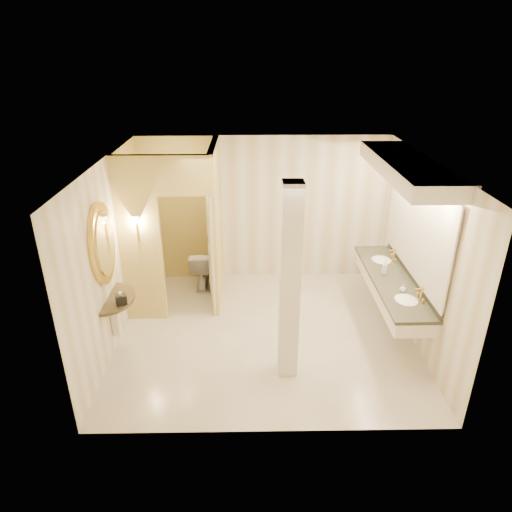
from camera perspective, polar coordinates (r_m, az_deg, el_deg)
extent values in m
plane|color=silver|center=(7.26, 1.17, -9.61)|extent=(4.50, 4.50, 0.00)
plane|color=silver|center=(6.15, 1.40, 11.59)|extent=(4.50, 4.50, 0.00)
cube|color=silver|center=(8.45, 0.76, 5.81)|extent=(4.50, 0.02, 2.70)
cube|color=silver|center=(4.85, 2.18, -9.89)|extent=(4.50, 0.02, 2.70)
cube|color=silver|center=(6.88, -17.79, -0.05)|extent=(0.02, 4.00, 2.70)
cube|color=silver|center=(7.04, 19.89, 0.22)|extent=(0.02, 4.00, 2.70)
cube|color=#EFDE7D|center=(7.76, -5.00, 3.94)|extent=(0.10, 1.50, 2.70)
cube|color=#EFDE7D|center=(7.24, -14.30, 1.65)|extent=(0.65, 0.10, 2.70)
cube|color=#EFDE7D|center=(6.77, -9.17, 9.92)|extent=(0.80, 0.10, 0.60)
cube|color=silver|center=(7.55, -5.56, 0.84)|extent=(0.18, 0.80, 2.10)
cylinder|color=gold|center=(7.10, -14.58, 2.90)|extent=(0.03, 0.03, 0.30)
cone|color=silver|center=(7.03, -14.76, 4.41)|extent=(0.14, 0.14, 0.14)
cube|color=silver|center=(7.35, 16.59, -3.65)|extent=(0.60, 2.41, 0.24)
cube|color=black|center=(7.29, 16.70, -2.82)|extent=(0.64, 2.45, 0.05)
cube|color=black|center=(7.35, 18.85, -2.29)|extent=(0.03, 2.41, 0.10)
ellipsoid|color=white|center=(6.77, 18.22, -5.53)|extent=(0.40, 0.44, 0.15)
cylinder|color=gold|center=(6.77, 19.97, -4.51)|extent=(0.03, 0.03, 0.22)
ellipsoid|color=white|center=(7.86, 15.37, -0.74)|extent=(0.40, 0.44, 0.15)
cylinder|color=gold|center=(7.86, 16.87, 0.13)|extent=(0.03, 0.03, 0.22)
cube|color=white|center=(7.05, 19.68, 3.37)|extent=(0.03, 2.41, 1.40)
cube|color=silver|center=(6.70, 18.54, 10.48)|extent=(0.75, 2.61, 0.22)
cylinder|color=black|center=(6.80, -17.86, -5.12)|extent=(0.88, 0.88, 0.05)
cube|color=silver|center=(6.94, -17.21, -7.27)|extent=(0.10, 0.10, 0.60)
cylinder|color=gold|center=(6.43, -18.67, 1.46)|extent=(0.07, 0.88, 0.88)
cylinder|color=white|center=(6.42, -18.33, 1.47)|extent=(0.02, 0.70, 0.70)
cube|color=silver|center=(5.80, 4.26, -3.63)|extent=(0.25, 0.25, 2.70)
cube|color=black|center=(6.54, -16.51, -5.21)|extent=(0.18, 0.18, 0.14)
imported|color=white|center=(8.48, -6.77, -1.52)|extent=(0.42, 0.72, 0.73)
imported|color=beige|center=(7.51, 15.84, -1.08)|extent=(0.07, 0.08, 0.14)
imported|color=silver|center=(6.91, 17.90, -3.86)|extent=(0.10, 0.10, 0.11)
imported|color=#C6B28C|center=(7.33, 15.80, -1.32)|extent=(0.11, 0.12, 0.24)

